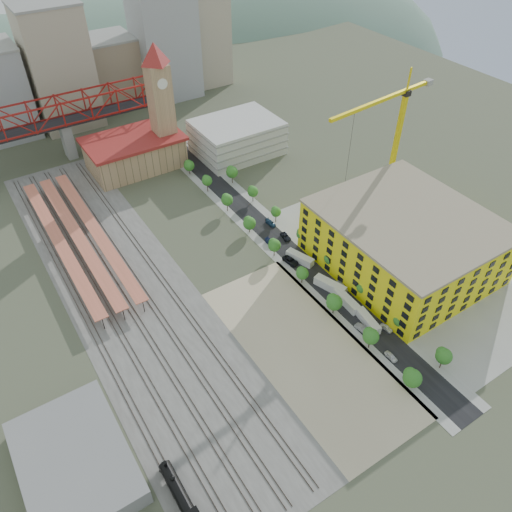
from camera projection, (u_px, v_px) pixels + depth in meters
ground at (255, 277)px, 155.67m from camera, size 400.00×400.00×0.00m
ballast_strip at (125, 288)px, 151.97m from camera, size 36.00×165.00×0.06m
dirt_lot at (306, 350)px, 134.05m from camera, size 28.00×67.00×0.06m
street_asphalt at (271, 234)px, 171.72m from camera, size 12.00×170.00×0.06m
sidewalk_west at (257, 240)px, 169.47m from camera, size 3.00×170.00×0.04m
sidewalk_east at (284, 229)px, 173.98m from camera, size 3.00×170.00×0.04m
construction_pad at (405, 260)px, 161.44m from camera, size 50.00×90.00×0.06m
rail_tracks at (120, 290)px, 151.15m from camera, size 26.56×160.00×0.18m
platform_canopies at (78, 236)px, 164.74m from camera, size 16.00×80.00×4.12m
station_hall at (135, 152)px, 201.20m from camera, size 38.00×24.00×13.10m
clock_tower at (160, 94)px, 190.81m from camera, size 12.00×12.00×52.00m
parking_garage at (237, 137)px, 210.20m from camera, size 34.00×26.00×14.00m
truss_bridge at (61, 115)px, 199.56m from camera, size 94.00×9.60×25.60m
construction_building at (404, 241)px, 154.06m from camera, size 44.60×50.60×18.80m
warehouse at (75, 462)px, 107.94m from camera, size 22.00×32.00×5.00m
street_trees at (288, 250)px, 165.40m from camera, size 15.40×124.40×8.00m
skyline at (104, 61)px, 233.94m from camera, size 133.00×46.00×60.00m
distant_hills at (124, 138)px, 391.15m from camera, size 647.00×264.00×227.00m
locomotive at (186, 506)px, 101.20m from camera, size 3.07×23.68×5.92m
tower_crane at (394, 127)px, 165.00m from camera, size 46.82×6.47×50.08m
site_trailer_a at (368, 321)px, 140.10m from camera, size 3.71×9.52×2.54m
site_trailer_b at (347, 301)px, 145.87m from camera, size 2.94×9.91×2.69m
site_trailer_c at (330, 285)px, 150.68m from camera, size 5.73×10.54×2.79m
site_trailer_d at (300, 258)px, 160.34m from camera, size 5.34×9.82×2.60m
car_0 at (391, 357)px, 131.50m from camera, size 1.59×3.94×1.34m
car_1 at (362, 329)px, 138.61m from camera, size 2.13×4.66×1.48m
car_2 at (291, 261)px, 160.05m from camera, size 3.39×6.09×1.61m
car_3 at (271, 243)px, 167.07m from camera, size 2.54×5.29×1.49m
car_4 at (386, 328)px, 138.97m from camera, size 2.04×4.01×1.31m
car_5 at (341, 287)px, 151.21m from camera, size 1.85×4.79×1.56m
car_6 at (286, 237)px, 169.64m from camera, size 2.86×5.05×1.33m
car_7 at (271, 223)px, 175.42m from camera, size 2.07×4.73×1.35m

